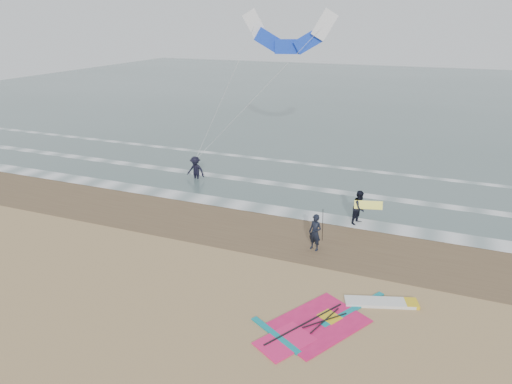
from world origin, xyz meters
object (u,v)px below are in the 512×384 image
at_px(person_walking, 360,207).
at_px(surf_kite, 288,36).
at_px(person_standing, 315,232).
at_px(person_wading, 195,165).
at_px(windsurf_rig, 336,318).

height_order(person_walking, surf_kite, surf_kite).
xyz_separation_m(person_standing, person_wading, (-9.08, 6.14, 0.09)).
height_order(windsurf_rig, person_standing, person_standing).
xyz_separation_m(person_wading, surf_kite, (4.12, 4.85, 7.30)).
distance_m(windsurf_rig, surf_kite, 18.73).
bearing_deg(person_wading, surf_kite, 52.31).
xyz_separation_m(person_standing, person_walking, (1.28, 3.35, 0.03)).
bearing_deg(person_wading, person_standing, -31.39).
distance_m(person_walking, surf_kite, 12.30).
relative_size(windsurf_rig, person_walking, 3.06).
relative_size(person_wading, surf_kite, 0.21).
relative_size(windsurf_rig, person_standing, 3.17).
height_order(windsurf_rig, person_walking, person_walking).
height_order(windsurf_rig, surf_kite, surf_kite).
bearing_deg(person_walking, person_standing, -175.94).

